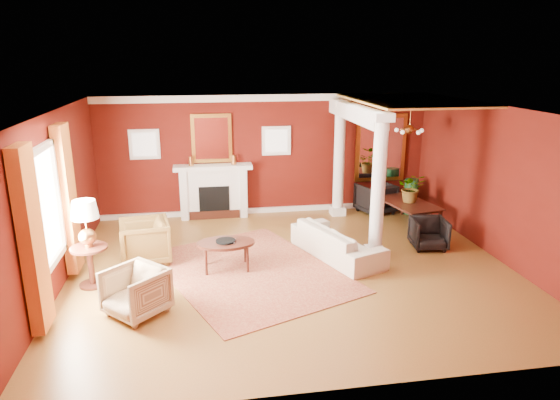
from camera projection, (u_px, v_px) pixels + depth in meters
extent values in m
plane|color=brown|center=(292.00, 268.00, 9.22)|extent=(8.00, 8.00, 0.00)
cube|color=#55120B|center=(266.00, 155.00, 12.13)|extent=(8.00, 0.04, 2.90)
cube|color=#55120B|center=(351.00, 277.00, 5.50)|extent=(8.00, 0.04, 2.90)
cube|color=#55120B|center=(54.00, 203.00, 8.20)|extent=(0.04, 7.00, 2.90)
cube|color=#55120B|center=(500.00, 184.00, 9.43)|extent=(0.04, 7.00, 2.90)
cube|color=white|center=(293.00, 110.00, 8.41)|extent=(8.00, 7.00, 0.04)
cube|color=white|center=(214.00, 193.00, 12.01)|extent=(1.60, 0.34, 1.20)
cube|color=black|center=(214.00, 201.00, 11.89)|extent=(0.72, 0.03, 0.70)
cube|color=black|center=(215.00, 215.00, 11.98)|extent=(1.20, 0.05, 0.20)
cube|color=white|center=(213.00, 167.00, 11.79)|extent=(1.85, 0.42, 0.10)
cube|color=white|center=(184.00, 194.00, 11.87)|extent=(0.16, 0.40, 1.20)
cube|color=white|center=(243.00, 192.00, 12.09)|extent=(0.16, 0.40, 1.20)
cube|color=gold|center=(212.00, 138.00, 11.77)|extent=(0.95, 0.06, 1.15)
cube|color=white|center=(212.00, 139.00, 11.73)|extent=(0.78, 0.02, 0.98)
cube|color=white|center=(145.00, 144.00, 11.57)|extent=(0.70, 0.06, 0.70)
cube|color=white|center=(144.00, 145.00, 11.53)|extent=(0.54, 0.02, 0.54)
cube|color=white|center=(276.00, 141.00, 12.04)|extent=(0.70, 0.06, 0.70)
cube|color=white|center=(277.00, 141.00, 12.01)|extent=(0.54, 0.02, 0.54)
cube|color=white|center=(43.00, 208.00, 7.61)|extent=(0.03, 1.30, 1.70)
cube|color=white|center=(32.00, 223.00, 6.95)|extent=(0.08, 0.10, 1.90)
cube|color=white|center=(58.00, 196.00, 8.27)|extent=(0.08, 0.10, 1.90)
cube|color=#C16521|center=(32.00, 240.00, 6.72)|extent=(0.18, 0.55, 2.60)
cube|color=#C16521|center=(68.00, 199.00, 8.61)|extent=(0.18, 0.55, 2.60)
cube|color=white|center=(375.00, 252.00, 9.74)|extent=(0.34, 0.34, 0.20)
cylinder|color=white|center=(378.00, 185.00, 9.36)|extent=(0.26, 0.26, 2.50)
cube|color=white|center=(382.00, 117.00, 9.01)|extent=(0.36, 0.36, 0.16)
cube|color=white|center=(337.00, 211.00, 12.30)|extent=(0.34, 0.34, 0.20)
cylinder|color=white|center=(339.00, 157.00, 11.92)|extent=(0.26, 0.26, 2.50)
cube|color=white|center=(341.00, 103.00, 11.56)|extent=(0.36, 0.36, 0.16)
cube|color=white|center=(355.00, 113.00, 10.55)|extent=(0.30, 3.20, 0.32)
cube|color=gold|center=(410.00, 100.00, 10.51)|extent=(2.30, 3.40, 0.04)
cube|color=gold|center=(381.00, 148.00, 12.51)|extent=(1.30, 0.06, 1.70)
cube|color=white|center=(381.00, 148.00, 12.48)|extent=(1.10, 0.02, 1.50)
cylinder|color=#AC6F36|center=(411.00, 114.00, 10.65)|extent=(0.02, 0.02, 0.65)
sphere|color=#AC6F36|center=(410.00, 129.00, 10.74)|extent=(0.20, 0.20, 0.20)
sphere|color=white|center=(422.00, 131.00, 10.80)|extent=(0.09, 0.09, 0.09)
sphere|color=white|center=(408.00, 129.00, 11.02)|extent=(0.09, 0.09, 0.09)
sphere|color=white|center=(397.00, 130.00, 10.87)|extent=(0.09, 0.09, 0.09)
sphere|color=white|center=(402.00, 132.00, 10.56)|extent=(0.09, 0.09, 0.09)
sphere|color=white|center=(418.00, 133.00, 10.51)|extent=(0.09, 0.09, 0.09)
cube|color=white|center=(266.00, 98.00, 11.71)|extent=(8.00, 0.08, 0.16)
cube|color=white|center=(267.00, 210.00, 12.49)|extent=(8.00, 0.08, 0.12)
cube|color=maroon|center=(250.00, 271.00, 9.09)|extent=(3.98, 4.49, 0.01)
imported|color=#F0E1CA|center=(337.00, 237.00, 9.66)|extent=(1.33, 2.20, 0.83)
imported|color=black|center=(144.00, 239.00, 9.39)|extent=(0.95, 1.00, 0.91)
imported|color=tan|center=(136.00, 290.00, 7.50)|extent=(1.08, 1.08, 0.81)
cylinder|color=black|center=(226.00, 243.00, 9.06)|extent=(1.06, 1.06, 0.05)
cylinder|color=black|center=(206.00, 263.00, 8.86)|extent=(0.05, 0.05, 0.48)
cylinder|color=black|center=(248.00, 261.00, 8.98)|extent=(0.05, 0.05, 0.48)
cylinder|color=black|center=(206.00, 253.00, 9.30)|extent=(0.05, 0.05, 0.48)
cylinder|color=black|center=(245.00, 251.00, 9.42)|extent=(0.05, 0.05, 0.48)
imported|color=black|center=(225.00, 236.00, 9.04)|extent=(0.17, 0.04, 0.24)
cylinder|color=black|center=(93.00, 284.00, 8.54)|extent=(0.45, 0.45, 0.04)
cylinder|color=black|center=(91.00, 267.00, 8.45)|extent=(0.10, 0.10, 0.69)
cylinder|color=black|center=(89.00, 248.00, 8.36)|extent=(0.61, 0.61, 0.04)
sphere|color=#AC6F36|center=(88.00, 237.00, 8.30)|extent=(0.28, 0.28, 0.28)
cylinder|color=#AC6F36|center=(86.00, 225.00, 8.24)|extent=(0.03, 0.03, 0.30)
cone|color=white|center=(84.00, 209.00, 8.17)|extent=(0.45, 0.45, 0.30)
imported|color=black|center=(408.00, 207.00, 11.45)|extent=(0.86, 1.68, 0.89)
imported|color=black|center=(429.00, 232.00, 10.11)|extent=(0.75, 0.72, 0.69)
imported|color=black|center=(376.00, 197.00, 12.36)|extent=(0.98, 0.95, 0.82)
sphere|color=#154221|center=(410.00, 207.00, 12.37)|extent=(0.37, 0.37, 0.37)
cylinder|color=#154221|center=(411.00, 196.00, 12.29)|extent=(0.33, 0.33, 0.88)
imported|color=#26591E|center=(412.00, 177.00, 11.24)|extent=(0.78, 0.82, 0.52)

